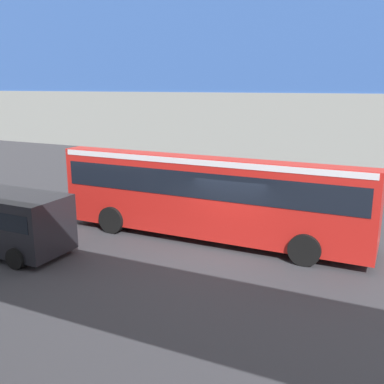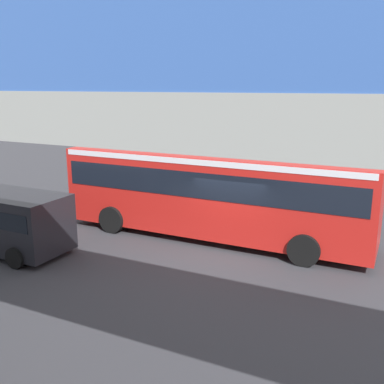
{
  "view_description": "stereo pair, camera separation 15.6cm",
  "coord_description": "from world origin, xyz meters",
  "views": [
    {
      "loc": [
        -5.02,
        13.7,
        5.56
      ],
      "look_at": [
        2.05,
        -1.04,
        1.6
      ],
      "focal_mm": 41.36,
      "sensor_mm": 36.0,
      "label": 1
    },
    {
      "loc": [
        -5.16,
        13.63,
        5.56
      ],
      "look_at": [
        2.05,
        -1.04,
        1.6
      ],
      "focal_mm": 41.36,
      "sensor_mm": 36.0,
      "label": 2
    }
  ],
  "objects": [
    {
      "name": "lane_dash_centre",
      "position": [
        2.0,
        -3.21,
        0.0
      ],
      "size": [
        2.0,
        0.2,
        0.01
      ],
      "primitive_type": "cube",
      "color": "silver",
      "rests_on": "ground"
    },
    {
      "name": "parked_van",
      "position": [
        7.02,
        3.54,
        1.18
      ],
      "size": [
        4.8,
        2.17,
        2.05
      ],
      "color": "black",
      "rests_on": "ground"
    },
    {
      "name": "pedestrian",
      "position": [
        7.92,
        -1.36,
        0.89
      ],
      "size": [
        0.38,
        0.38,
        1.79
      ],
      "color": "#2D2D38",
      "rests_on": "ground"
    },
    {
      "name": "city_bus",
      "position": [
        1.12,
        -0.91,
        1.88
      ],
      "size": [
        11.54,
        2.85,
        3.15
      ],
      "color": "red",
      "rests_on": "ground"
    },
    {
      "name": "traffic_sign",
      "position": [
        -0.07,
        -4.24,
        1.89
      ],
      "size": [
        0.08,
        0.6,
        2.8
      ],
      "color": "slate",
      "rests_on": "ground"
    },
    {
      "name": "ground",
      "position": [
        0.0,
        0.0,
        0.0
      ],
      "size": [
        80.0,
        80.0,
        0.0
      ],
      "primitive_type": "plane",
      "color": "#38383D"
    },
    {
      "name": "lane_dash_left",
      "position": [
        -2.0,
        -3.21,
        0.0
      ],
      "size": [
        2.0,
        0.2,
        0.01
      ],
      "primitive_type": "cube",
      "color": "silver",
      "rests_on": "ground"
    },
    {
      "name": "lane_dash_right",
      "position": [
        6.0,
        -3.21,
        0.0
      ],
      "size": [
        2.0,
        0.2,
        0.01
      ],
      "primitive_type": "cube",
      "color": "silver",
      "rests_on": "ground"
    },
    {
      "name": "pedestrian_overpass",
      "position": [
        0.0,
        9.14,
        4.87
      ],
      "size": [
        27.36,
        2.6,
        6.6
      ],
      "color": "gray",
      "rests_on": "ground"
    }
  ]
}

